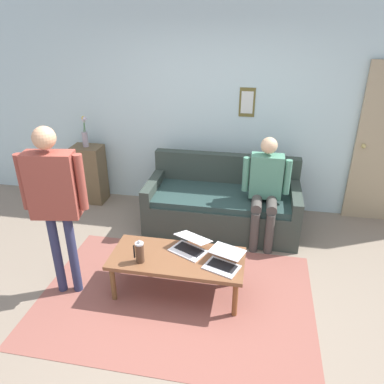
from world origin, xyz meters
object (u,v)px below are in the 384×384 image
object	(u,v)px
laptop_center	(190,246)
person_seated	(266,185)
couch	(222,205)
person_standing	(54,193)
coffee_table	(177,261)
laptop_left	(224,261)
side_shelf	(90,174)
flower_vase	(85,134)
french_press	(140,252)

from	to	relation	value
laptop_center	person_seated	size ratio (longest dim) A/B	0.34
couch	laptop_center	bearing A→B (deg)	81.28
person_standing	person_seated	distance (m)	2.31
coffee_table	laptop_left	size ratio (longest dim) A/B	3.15
laptop_left	side_shelf	size ratio (longest dim) A/B	0.49
person_standing	coffee_table	bearing A→B (deg)	-170.49
couch	person_seated	size ratio (longest dim) A/B	1.48
coffee_table	side_shelf	world-z (taller)	side_shelf
flower_vase	person_seated	distance (m)	2.58
side_shelf	laptop_left	bearing A→B (deg)	140.08
flower_vase	person_standing	world-z (taller)	person_standing
coffee_table	person_standing	size ratio (longest dim) A/B	0.76
couch	coffee_table	xyz separation A→B (m)	(0.29, 1.36, 0.07)
coffee_table	person_standing	world-z (taller)	person_standing
person_standing	couch	bearing A→B (deg)	-131.37
coffee_table	flower_vase	xyz separation A→B (m)	(1.69, -1.75, 0.64)
couch	french_press	bearing A→B (deg)	67.79
person_seated	person_standing	bearing A→B (deg)	35.11
laptop_center	french_press	world-z (taller)	french_press
coffee_table	french_press	bearing A→B (deg)	22.76
french_press	person_seated	size ratio (longest dim) A/B	0.19
coffee_table	couch	bearing A→B (deg)	-101.87
laptop_left	laptop_center	bearing A→B (deg)	-27.91
laptop_left	couch	bearing A→B (deg)	-83.32
side_shelf	couch	bearing A→B (deg)	169.09
laptop_center	flower_vase	world-z (taller)	flower_vase
laptop_left	person_standing	distance (m)	1.65
coffee_table	person_standing	distance (m)	1.30
laptop_left	french_press	size ratio (longest dim) A/B	1.72
couch	side_shelf	world-z (taller)	couch
couch	flower_vase	xyz separation A→B (m)	(1.98, -0.39, 0.71)
french_press	person_standing	distance (m)	0.94
coffee_table	laptop_left	bearing A→B (deg)	173.50
couch	flower_vase	bearing A→B (deg)	-11.07
french_press	flower_vase	world-z (taller)	flower_vase
flower_vase	person_seated	size ratio (longest dim) A/B	0.33
person_seated	side_shelf	bearing A→B (deg)	-13.70
couch	side_shelf	distance (m)	2.02
coffee_table	laptop_center	xyz separation A→B (m)	(-0.10, -0.14, 0.09)
laptop_center	person_standing	world-z (taller)	person_standing
french_press	laptop_center	bearing A→B (deg)	-147.27
laptop_left	laptop_center	world-z (taller)	laptop_center
laptop_left	flower_vase	distance (m)	2.85
laptop_center	person_standing	bearing A→B (deg)	15.08
flower_vase	person_seated	xyz separation A→B (m)	(-2.49, 0.61, -0.29)
coffee_table	flower_vase	distance (m)	2.51
couch	laptop_center	world-z (taller)	couch
couch	laptop_left	bearing A→B (deg)	96.68
person_standing	person_seated	xyz separation A→B (m)	(-1.87, -1.31, -0.36)
couch	person_standing	bearing A→B (deg)	48.63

